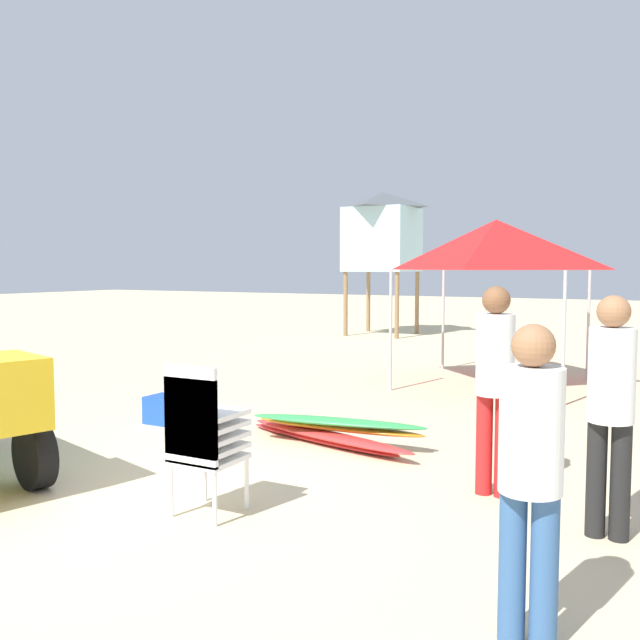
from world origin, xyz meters
TOP-DOWN VIEW (x-y plane):
  - ground at (0.00, 0.00)m, footprint 80.00×80.00m
  - stacked_plastic_chairs at (0.92, 0.06)m, footprint 0.48×0.48m
  - surfboard_pile at (0.82, 2.44)m, footprint 2.35×0.90m
  - lifeguard_near_left at (2.78, 1.65)m, footprint 0.32×0.32m
  - lifeguard_near_center at (3.74, 1.11)m, footprint 0.32×0.32m
  - lifeguard_near_right at (3.53, -0.60)m, footprint 0.32×0.32m
  - popup_canopy at (1.38, 7.18)m, footprint 2.65×2.65m
  - lifeguard_tower at (-3.60, 14.10)m, footprint 1.98×1.98m
  - cooler_box at (-1.47, 2.42)m, footprint 0.49×0.37m

SIDE VIEW (x-z plane):
  - ground at x=0.00m, z-range 0.00..0.00m
  - surfboard_pile at x=0.82m, z-range 0.00..0.32m
  - cooler_box at x=-1.47m, z-range 0.00..0.34m
  - stacked_plastic_chairs at x=0.92m, z-range 0.10..1.30m
  - lifeguard_near_right at x=3.53m, z-range 0.12..1.78m
  - lifeguard_near_center at x=3.74m, z-range 0.14..1.88m
  - lifeguard_near_left at x=2.78m, z-range 0.14..1.93m
  - popup_canopy at x=1.38m, z-range 0.95..3.66m
  - lifeguard_tower at x=-3.60m, z-range 0.92..4.99m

